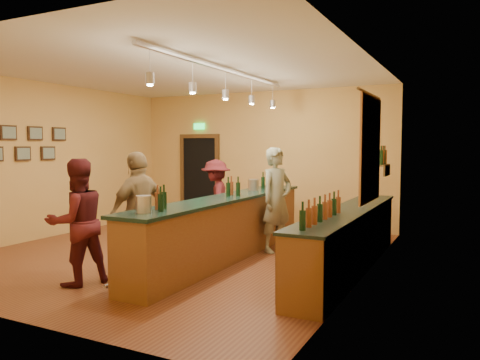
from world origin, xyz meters
The scene contains 17 objects.
floor centered at (0.00, 0.00, 0.00)m, with size 7.00×7.00×0.00m, color brown.
ceiling centered at (0.00, 0.00, 3.20)m, with size 6.50×7.00×0.02m, color silver.
wall_back centered at (0.00, 3.50, 1.60)m, with size 6.50×0.02×3.20m, color gold.
wall_left centered at (-3.25, 0.00, 1.60)m, with size 0.02×7.00×3.20m, color gold.
wall_right centered at (3.25, 0.00, 1.60)m, with size 0.02×7.00×3.20m, color gold.
doorway centered at (-1.70, 3.47, 1.13)m, with size 1.15×0.09×2.48m.
tapestry centered at (3.23, 0.40, 1.85)m, with size 0.03×1.40×1.60m, color maroon.
bottle_shelf centered at (3.17, 1.90, 1.67)m, with size 0.17×0.55×0.54m.
picture_grid centered at (-3.21, -0.75, 1.95)m, with size 0.06×2.20×0.70m, color #382111, non-canonical shape.
back_counter centered at (2.97, 0.18, 0.49)m, with size 0.60×4.55×1.27m.
tasting_bar centered at (0.95, 0.00, 0.61)m, with size 0.73×5.10×1.38m.
pendant_track centered at (0.95, 0.00, 2.98)m, with size 0.11×4.60×0.50m.
bartender centered at (1.50, 0.90, 0.94)m, with size 0.68×0.45×1.87m, color gray.
customer_a centered at (-0.16, -2.20, 0.86)m, with size 0.84×0.65×1.73m, color #59191E.
customer_b centered at (0.26, -1.40, 0.91)m, with size 1.07×0.44×1.82m, color #997A51.
customer_c centered at (-0.14, 1.58, 0.81)m, with size 1.05×0.60×1.62m, color #59191E.
bar_stool centered at (1.90, 2.02, 0.52)m, with size 0.32×0.32×0.66m.
Camera 1 is at (4.66, -6.82, 1.90)m, focal length 35.00 mm.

